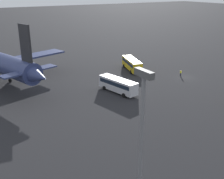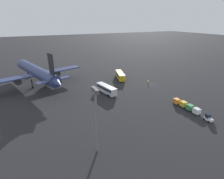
% 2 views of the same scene
% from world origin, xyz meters
% --- Properties ---
extents(ground_plane, '(600.00, 600.00, 0.00)m').
position_xyz_m(ground_plane, '(0.00, 0.00, 0.00)').
color(ground_plane, '#232326').
extents(shuttle_bus_near, '(11.41, 5.95, 3.32)m').
position_xyz_m(shuttle_bus_near, '(13.41, 8.65, 1.98)').
color(shuttle_bus_near, gold).
rests_on(shuttle_bus_near, ground).
extents(shuttle_bus_far, '(10.97, 4.68, 3.28)m').
position_xyz_m(shuttle_bus_far, '(-0.11, 22.21, 1.96)').
color(shuttle_bus_far, silver).
rests_on(shuttle_bus_far, ground).
extents(worker_person, '(0.38, 0.38, 1.74)m').
position_xyz_m(worker_person, '(1.41, 0.53, 0.87)').
color(worker_person, '#1E1E2D').
rests_on(worker_person, ground).
extents(light_pole, '(2.80, 0.70, 15.11)m').
position_xyz_m(light_pole, '(-29.30, 37.66, 9.46)').
color(light_pole, slate).
rests_on(light_pole, ground).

